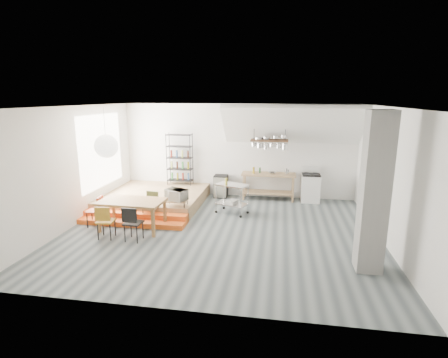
% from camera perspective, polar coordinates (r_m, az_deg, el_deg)
% --- Properties ---
extents(floor, '(8.00, 8.00, 0.00)m').
position_cam_1_polar(floor, '(9.21, -0.58, -8.57)').
color(floor, '#4A5356').
rests_on(floor, ground).
extents(wall_back, '(8.00, 0.04, 3.20)m').
position_cam_1_polar(wall_back, '(12.14, 2.25, 4.63)').
color(wall_back, silver).
rests_on(wall_back, ground).
extents(wall_left, '(0.04, 7.00, 3.20)m').
position_cam_1_polar(wall_left, '(10.20, -23.33, 1.87)').
color(wall_left, silver).
rests_on(wall_left, ground).
extents(wall_right, '(0.04, 7.00, 3.20)m').
position_cam_1_polar(wall_right, '(8.97, 25.44, 0.23)').
color(wall_right, silver).
rests_on(wall_right, ground).
extents(ceiling, '(8.00, 7.00, 0.02)m').
position_cam_1_polar(ceiling, '(8.55, -0.63, 11.76)').
color(ceiling, white).
rests_on(ceiling, wall_back).
extents(slope_ceiling, '(4.40, 1.44, 1.32)m').
position_cam_1_polar(slope_ceiling, '(11.35, 11.06, 8.62)').
color(slope_ceiling, white).
rests_on(slope_ceiling, wall_back).
extents(window_pane, '(0.02, 2.50, 2.20)m').
position_cam_1_polar(window_pane, '(11.43, -19.35, 4.36)').
color(window_pane, white).
rests_on(window_pane, wall_left).
extents(platform, '(3.00, 3.00, 0.40)m').
position_cam_1_polar(platform, '(11.61, -11.12, -3.11)').
color(platform, olive).
rests_on(platform, ground).
extents(step_lower, '(3.00, 0.35, 0.13)m').
position_cam_1_polar(step_lower, '(9.94, -14.99, -6.95)').
color(step_lower, orange).
rests_on(step_lower, ground).
extents(step_upper, '(3.00, 0.35, 0.27)m').
position_cam_1_polar(step_upper, '(10.22, -14.21, -5.95)').
color(step_upper, orange).
rests_on(step_upper, ground).
extents(concrete_column, '(0.50, 0.50, 3.20)m').
position_cam_1_polar(concrete_column, '(7.38, 23.33, -2.17)').
color(concrete_column, gray).
rests_on(concrete_column, ground).
extents(kitchen_counter, '(1.80, 0.60, 0.91)m').
position_cam_1_polar(kitchen_counter, '(11.91, 7.25, -0.43)').
color(kitchen_counter, olive).
rests_on(kitchen_counter, ground).
extents(stove, '(0.60, 0.60, 1.18)m').
position_cam_1_polar(stove, '(11.98, 13.94, -1.34)').
color(stove, white).
rests_on(stove, ground).
extents(pot_rack, '(1.20, 0.50, 1.43)m').
position_cam_1_polar(pot_rack, '(11.44, 7.55, 5.89)').
color(pot_rack, '#3F2B19').
rests_on(pot_rack, ceiling).
extents(wire_shelving, '(0.88, 0.38, 1.80)m').
position_cam_1_polar(wire_shelving, '(12.30, -7.24, 3.36)').
color(wire_shelving, black).
rests_on(wire_shelving, platform).
extents(microwave_shelf, '(0.60, 0.40, 0.16)m').
position_cam_1_polar(microwave_shelf, '(10.03, -7.76, -3.53)').
color(microwave_shelf, olive).
rests_on(microwave_shelf, platform).
extents(paper_lantern, '(0.60, 0.60, 0.60)m').
position_cam_1_polar(paper_lantern, '(9.42, -18.67, 5.10)').
color(paper_lantern, white).
rests_on(paper_lantern, ceiling).
extents(dining_table, '(1.71, 1.01, 0.79)m').
position_cam_1_polar(dining_table, '(9.45, -14.85, -3.90)').
color(dining_table, olive).
rests_on(dining_table, ground).
extents(chair_mustard, '(0.43, 0.43, 0.86)m').
position_cam_1_polar(chair_mustard, '(9.06, -18.92, -6.24)').
color(chair_mustard, '#B37D1E').
rests_on(chair_mustard, ground).
extents(chair_black, '(0.42, 0.42, 0.87)m').
position_cam_1_polar(chair_black, '(8.72, -14.82, -6.65)').
color(chair_black, black).
rests_on(chair_black, ground).
extents(chair_olive, '(0.42, 0.42, 0.82)m').
position_cam_1_polar(chair_olive, '(10.07, -11.81, -3.95)').
color(chair_olive, '#515829').
rests_on(chair_olive, ground).
extents(chair_red, '(0.42, 0.42, 0.84)m').
position_cam_1_polar(chair_red, '(10.01, -20.05, -4.55)').
color(chair_red, '#B8351A').
rests_on(chair_red, ground).
extents(rolling_cart, '(1.03, 0.81, 0.90)m').
position_cam_1_polar(rolling_cart, '(10.40, 1.31, -2.56)').
color(rolling_cart, silver).
rests_on(rolling_cart, ground).
extents(mini_fridge, '(0.46, 0.46, 0.77)m').
position_cam_1_polar(mini_fridge, '(12.17, -0.51, -1.17)').
color(mini_fridge, black).
rests_on(mini_fridge, ground).
extents(microwave, '(0.68, 0.58, 0.32)m').
position_cam_1_polar(microwave, '(9.98, -7.79, -2.55)').
color(microwave, beige).
rests_on(microwave, microwave_shelf).
extents(bowl, '(0.27, 0.27, 0.06)m').
position_cam_1_polar(bowl, '(11.78, 7.89, 0.98)').
color(bowl, silver).
rests_on(bowl, kitchen_counter).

